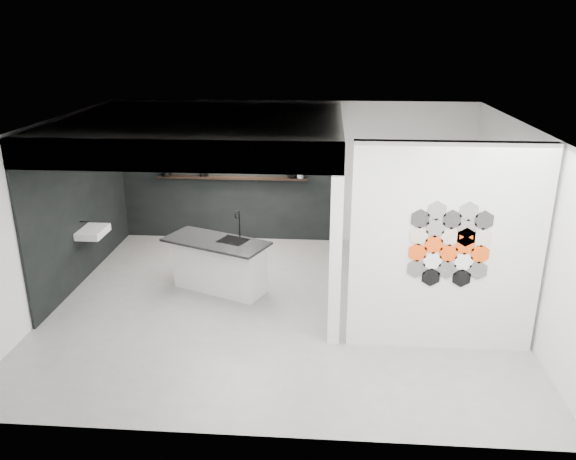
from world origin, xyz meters
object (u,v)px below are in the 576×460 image
(wall_basin, at_px, (93,232))
(glass_vase, at_px, (300,174))
(partition_panel, at_px, (445,250))
(kitchen_island, at_px, (220,264))
(bottle_dark, at_px, (207,172))
(glass_bowl, at_px, (300,176))
(utensil_cup, at_px, (202,174))
(kettle, at_px, (291,174))
(stockpot, at_px, (166,172))

(wall_basin, distance_m, glass_vase, 4.01)
(partition_panel, height_order, kitchen_island, partition_panel)
(partition_panel, distance_m, bottle_dark, 5.51)
(glass_bowl, distance_m, utensil_cup, 1.95)
(kettle, distance_m, glass_bowl, 0.18)
(wall_basin, height_order, stockpot, stockpot)
(wall_basin, relative_size, bottle_dark, 3.74)
(kitchen_island, xyz_separation_m, stockpot, (-1.49, 2.35, 0.94))
(partition_panel, xyz_separation_m, bottle_dark, (-3.93, 3.87, 0.00))
(partition_panel, bearing_deg, glass_vase, 118.23)
(partition_panel, relative_size, glass_bowl, 22.38)
(kitchen_island, height_order, glass_vase, glass_vase)
(kitchen_island, height_order, kettle, kettle)
(kitchen_island, height_order, bottle_dark, bottle_dark)
(glass_vase, relative_size, utensil_cup, 1.41)
(partition_panel, bearing_deg, stockpot, 140.87)
(partition_panel, xyz_separation_m, glass_vase, (-2.08, 3.87, -0.01))
(kettle, xyz_separation_m, glass_bowl, (0.17, 0.00, -0.04))
(glass_vase, distance_m, utensil_cup, 1.95)
(partition_panel, distance_m, kitchen_island, 3.72)
(kettle, relative_size, glass_bowl, 1.59)
(stockpot, distance_m, utensil_cup, 0.73)
(stockpot, bearing_deg, kettle, 0.00)
(kitchen_island, height_order, stockpot, stockpot)
(kitchen_island, height_order, utensil_cup, utensil_cup)
(partition_panel, height_order, glass_bowl, partition_panel)
(glass_vase, bearing_deg, stockpot, 180.00)
(kitchen_island, distance_m, glass_bowl, 2.79)
(glass_bowl, xyz_separation_m, utensil_cup, (-1.95, 0.00, 0.01))
(stockpot, bearing_deg, glass_bowl, 0.00)
(stockpot, bearing_deg, glass_vase, 0.00)
(partition_panel, bearing_deg, kitchen_island, 155.13)
(stockpot, distance_m, bottle_dark, 0.82)
(partition_panel, height_order, wall_basin, partition_panel)
(partition_panel, bearing_deg, utensil_cup, 136.16)
(kitchen_island, bearing_deg, partition_panel, -1.42)
(bottle_dark, bearing_deg, wall_basin, -126.63)
(utensil_cup, bearing_deg, wall_basin, -124.89)
(stockpot, xyz_separation_m, glass_bowl, (2.68, 0.00, -0.03))
(kettle, xyz_separation_m, glass_vase, (0.17, 0.00, -0.01))
(glass_bowl, relative_size, glass_vase, 0.85)
(kitchen_island, xyz_separation_m, glass_vase, (1.19, 2.35, 0.94))
(kitchen_island, distance_m, kettle, 2.73)
(partition_panel, relative_size, kettle, 14.04)
(bottle_dark, bearing_deg, kettle, 0.00)
(glass_vase, xyz_separation_m, bottle_dark, (-1.85, 0.00, 0.01))
(wall_basin, bearing_deg, kettle, 32.69)
(bottle_dark, bearing_deg, kitchen_island, -74.18)
(wall_basin, distance_m, kettle, 3.86)
(partition_panel, relative_size, kitchen_island, 1.52)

